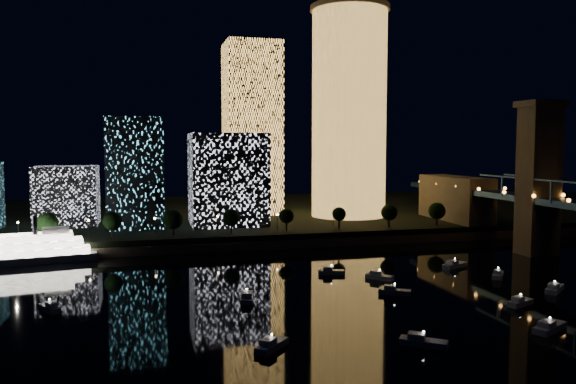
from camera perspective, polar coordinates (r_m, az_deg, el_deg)
name	(u,v)px	position (r m, az deg, el deg)	size (l,w,h in m)	color
ground	(434,312)	(126.55, 14.57, -11.72)	(520.00, 520.00, 0.00)	black
far_bank	(270,214)	(274.48, -1.85, -2.22)	(420.00, 160.00, 5.00)	black
seawall	(318,242)	(200.02, 3.07, -5.10)	(420.00, 6.00, 3.00)	#6B5E4C
tower_cylindrical	(349,112)	(246.23, 6.21, 8.05)	(34.00, 34.00, 89.89)	#E9A74A
tower_rectangular	(252,129)	(255.33, -3.68, 6.41)	(24.03, 24.03, 76.47)	#E9A74A
midrise_blocks	(139,181)	(221.83, -14.85, 1.04)	(115.16, 35.67, 41.12)	silver
riverboat	(7,251)	(189.33, -26.67, -5.42)	(50.83, 17.75, 15.03)	silver
motorboats	(401,295)	(135.21, 11.45, -10.24)	(123.58, 63.27, 2.78)	silver
esplanade_trees	(211,218)	(196.79, -7.84, -2.65)	(166.69, 6.94, 8.97)	black
street_lamps	(218,220)	(203.26, -7.15, -2.83)	(132.70, 0.70, 5.65)	black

